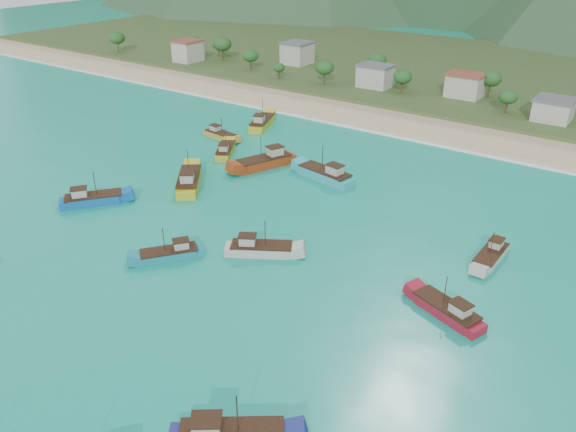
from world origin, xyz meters
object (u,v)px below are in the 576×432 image
Objects in this scene: boat_2 at (225,151)px; boat_13 at (93,200)px; boat_9 at (220,135)px; boat_1 at (326,175)px; boat_6 at (189,182)px; boat_8 at (262,123)px; boat_0 at (491,256)px; boat_17 at (170,255)px; boat_14 at (265,162)px; boat_10 at (447,311)px; boat_11 at (260,250)px.

boat_2 is 0.93× the size of boat_13.
boat_1 is at bearing 86.24° from boat_9.
boat_8 is (-10.50, 35.24, -0.06)m from boat_6.
boat_0 is 1.02× the size of boat_17.
boat_1 is (-34.35, 10.69, 0.32)m from boat_0.
boat_14 is at bearing 75.24° from boat_9.
boat_13 is (2.24, -50.15, -0.12)m from boat_8.
boat_14 is at bearing 81.50° from boat_10.
boat_14 reaches higher than boat_10.
boat_17 is at bearing 25.59° from boat_13.
boat_9 is 51.95m from boat_17.
boat_11 is at bearing -74.62° from boat_8.
boat_13 is at bearing -115.46° from boat_11.
boat_0 is at bearing 19.05° from boat_10.
boat_17 is at bearing 41.34° from boat_9.
boat_6 is at bearing -14.54° from boat_17.
boat_8 is 60.93m from boat_17.
boat_0 is 0.76× the size of boat_6.
boat_1 reaches higher than boat_2.
boat_10 is at bearing -127.85° from boat_17.
boat_13 is (-27.02, -31.89, -0.15)m from boat_1.
boat_6 is 1.27× the size of boat_9.
boat_2 is at bearing 85.67° from boat_10.
boat_1 is 0.96× the size of boat_14.
boat_6 reaches higher than boat_2.
boat_10 is at bearing -118.01° from boat_1.
boat_6 is 26.87m from boat_9.
boat_9 is at bearing 80.61° from boat_6.
boat_14 is 1.46× the size of boat_17.
boat_6 is 1.18× the size of boat_10.
boat_10 is 1.14× the size of boat_17.
boat_10 is at bearing 62.03° from boat_11.
boat_2 is 17.25m from boat_6.
boat_1 is at bearing 71.67° from boat_10.
boat_11 is at bearing -156.78° from boat_1.
boat_17 is (-3.12, -36.78, -0.31)m from boat_1.
boat_6 is 25.23m from boat_17.
boat_14 is at bearing 102.88° from boat_13.
boat_10 is 27.57m from boat_11.
boat_8 reaches higher than boat_2.
boat_13 is (-33.64, -3.47, 0.07)m from boat_11.
boat_0 is 69.89m from boat_8.
boat_0 is 0.73× the size of boat_1.
boat_9 is 51.99m from boat_11.
boat_17 is (-37.25, -9.98, -0.07)m from boat_10.
boat_14 is (13.79, 30.60, 0.19)m from boat_13.
boat_9 is 0.92× the size of boat_10.
boat_8 is at bearing 67.75° from boat_6.
boat_1 reaches higher than boat_10.
boat_0 is 0.90× the size of boat_11.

